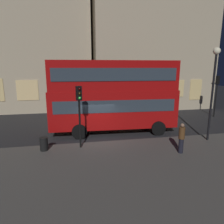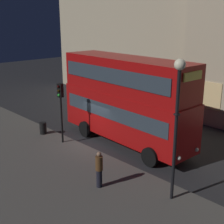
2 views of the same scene
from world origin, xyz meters
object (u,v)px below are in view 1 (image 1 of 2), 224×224
Objects in this scene: litter_bin at (44,144)px; street_lamp at (214,77)px; double_decker_bus at (113,93)px; pedestrian at (181,138)px; traffic_light_near_kerb at (79,104)px; traffic_light_far_side at (217,88)px.

street_lamp is at bearing -1.07° from litter_bin.
pedestrian is (3.07, -4.97, -2.06)m from double_decker_bus.
traffic_light_far_side reaches higher than traffic_light_near_kerb.
double_decker_bus is 5.48× the size of pedestrian.
street_lamp is 4.80m from pedestrian.
pedestrian is (5.76, -1.93, -1.85)m from traffic_light_near_kerb.
double_decker_bus is at bearing 16.76° from pedestrian.
traffic_light_far_side is 0.69× the size of street_lamp.
double_decker_bus reaches higher than pedestrian.
traffic_light_near_kerb is 4.72× the size of litter_bin.
double_decker_bus reaches higher than traffic_light_far_side.
double_decker_bus is 11.86m from traffic_light_far_side.
street_lamp is at bearing -75.67° from pedestrian.
pedestrian is 8.19m from litter_bin.
street_lamp is (8.72, -0.27, 1.55)m from traffic_light_near_kerb.
pedestrian is at bearing -34.58° from traffic_light_near_kerb.
traffic_light_near_kerb reaches higher than litter_bin.
street_lamp reaches higher than litter_bin.
traffic_light_near_kerb is at bearing -129.02° from double_decker_bus.
street_lamp is at bearing 35.12° from traffic_light_far_side.
pedestrian is (-2.96, -1.66, -3.39)m from street_lamp.
litter_bin is at bearing 165.74° from traffic_light_near_kerb.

